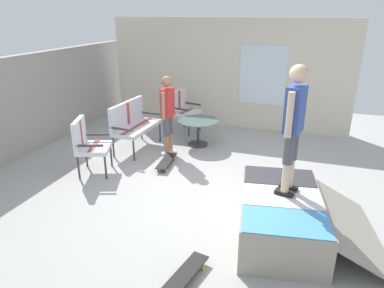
# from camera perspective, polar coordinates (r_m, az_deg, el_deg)

# --- Properties ---
(ground_plane) EXTENTS (12.00, 12.00, 0.10)m
(ground_plane) POSITION_cam_1_polar(r_m,az_deg,el_deg) (5.76, 1.43, -8.71)
(ground_plane) COLOR #A8A8A3
(house_facade) EXTENTS (0.23, 6.00, 2.66)m
(house_facade) POSITION_cam_1_polar(r_m,az_deg,el_deg) (8.93, 5.79, 11.35)
(house_facade) COLOR beige
(house_facade) RESTS_ON ground_plane
(skate_ramp) EXTENTS (2.00, 2.02, 0.58)m
(skate_ramp) POSITION_cam_1_polar(r_m,az_deg,el_deg) (4.82, 14.59, -11.20)
(skate_ramp) COLOR gray
(skate_ramp) RESTS_ON ground_plane
(patio_bench) EXTENTS (1.27, 0.61, 1.02)m
(patio_bench) POSITION_cam_1_polar(r_m,az_deg,el_deg) (7.50, -9.70, 3.70)
(patio_bench) COLOR #38383D
(patio_bench) RESTS_ON ground_plane
(patio_chair_near_house) EXTENTS (0.72, 0.67, 1.02)m
(patio_chair_near_house) POSITION_cam_1_polar(r_m,az_deg,el_deg) (8.54, -1.60, 6.08)
(patio_chair_near_house) COLOR #38383D
(patio_chair_near_house) RESTS_ON ground_plane
(patio_chair_by_wall) EXTENTS (0.77, 0.73, 1.02)m
(patio_chair_by_wall) POSITION_cam_1_polar(r_m,az_deg,el_deg) (6.52, -16.72, 0.42)
(patio_chair_by_wall) COLOR #38383D
(patio_chair_by_wall) RESTS_ON ground_plane
(patio_table) EXTENTS (0.90, 0.90, 0.57)m
(patio_table) POSITION_cam_1_polar(r_m,az_deg,el_deg) (7.66, 0.99, 2.71)
(patio_table) COLOR #38383D
(patio_table) RESTS_ON ground_plane
(person_watching) EXTENTS (0.48, 0.25, 1.63)m
(person_watching) POSITION_cam_1_polar(r_m,az_deg,el_deg) (7.01, -3.98, 5.49)
(person_watching) COLOR silver
(person_watching) RESTS_ON ground_plane
(person_skater) EXTENTS (0.47, 0.30, 1.65)m
(person_skater) POSITION_cam_1_polar(r_m,az_deg,el_deg) (4.43, 16.23, 3.46)
(person_skater) COLOR black
(person_skater) RESTS_ON skate_ramp
(skateboard_by_bench) EXTENTS (0.82, 0.27, 0.10)m
(skateboard_by_bench) POSITION_cam_1_polar(r_m,az_deg,el_deg) (6.76, -4.19, -2.80)
(skateboard_by_bench) COLOR black
(skateboard_by_bench) RESTS_ON ground_plane
(skateboard_spare) EXTENTS (0.82, 0.36, 0.10)m
(skateboard_spare) POSITION_cam_1_polar(r_m,az_deg,el_deg) (4.09, -1.32, -20.61)
(skateboard_spare) COLOR black
(skateboard_spare) RESTS_ON ground_plane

